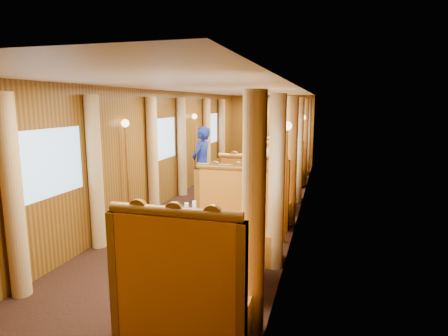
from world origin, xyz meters
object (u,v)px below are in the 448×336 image
at_px(banquette_mid_fwd, 254,202).
at_px(fruit_plate, 234,232).
at_px(steward, 202,163).
at_px(rose_vase_mid, 262,167).
at_px(banquette_near_fwd, 183,295).
at_px(teapot_left, 195,225).
at_px(banquette_far_aft, 287,159).
at_px(passenger, 269,169).
at_px(table_near, 214,258).
at_px(teapot_right, 208,226).
at_px(teapot_back, 210,221).
at_px(banquette_near_aft, 234,228).
at_px(banquette_mid_aft, 270,181).
at_px(tea_tray, 204,228).
at_px(rose_vase_far, 283,147).
at_px(banquette_far_fwd, 279,170).
at_px(table_mid, 263,192).
at_px(table_far, 283,166).

distance_m(banquette_mid_fwd, fruit_plate, 2.63).
bearing_deg(steward, rose_vase_mid, 80.94).
distance_m(banquette_near_fwd, teapot_left, 0.99).
relative_size(banquette_far_aft, passenger, 1.76).
relative_size(table_near, teapot_right, 7.12).
bearing_deg(teapot_back, banquette_far_aft, 106.46).
distance_m(banquette_near_aft, banquette_mid_fwd, 1.47).
relative_size(banquette_mid_aft, teapot_right, 9.09).
bearing_deg(banquette_mid_fwd, steward, 135.07).
relative_size(tea_tray, rose_vase_far, 0.94).
bearing_deg(table_near, rose_vase_mid, 90.43).
bearing_deg(banquette_far_fwd, table_mid, -90.00).
relative_size(teapot_left, passenger, 0.24).
relative_size(table_near, tea_tray, 3.09).
distance_m(banquette_mid_aft, rose_vase_far, 2.53).
relative_size(table_near, banquette_far_fwd, 0.78).
bearing_deg(table_near, banquette_mid_fwd, 90.00).
relative_size(teapot_right, passenger, 0.19).
bearing_deg(teapot_back, table_far, 106.39).
xyz_separation_m(steward, passenger, (1.53, 0.28, -0.11)).
xyz_separation_m(table_far, passenger, (-0.00, -2.71, 0.37)).
bearing_deg(rose_vase_far, teapot_back, -90.43).
xyz_separation_m(banquette_near_fwd, table_far, (0.00, 8.01, -0.05)).
bearing_deg(teapot_back, table_mid, 105.80).
xyz_separation_m(rose_vase_far, steward, (-1.51, -2.98, -0.08)).
height_order(teapot_right, fruit_plate, teapot_right).
bearing_deg(banquette_mid_fwd, banquette_far_fwd, 90.00).
distance_m(table_far, teapot_back, 6.93).
distance_m(teapot_back, fruit_plate, 0.40).
bearing_deg(teapot_back, teapot_right, -65.88).
bearing_deg(table_far, fruit_plate, -87.78).
bearing_deg(fruit_plate, table_mid, 94.37).
bearing_deg(fruit_plate, banquette_far_fwd, 92.59).
bearing_deg(steward, banquette_far_aft, 169.20).
distance_m(rose_vase_mid, steward, 1.59).
height_order(table_near, rose_vase_mid, rose_vase_mid).
xyz_separation_m(banquette_near_fwd, table_mid, (0.00, 4.51, -0.05)).
bearing_deg(table_mid, banquette_near_fwd, -90.00).
xyz_separation_m(teapot_back, fruit_plate, (0.35, -0.19, -0.05)).
bearing_deg(teapot_right, tea_tray, 146.11).
bearing_deg(passenger, table_mid, -90.00).
xyz_separation_m(table_mid, teapot_back, (-0.07, -3.42, 0.44)).
height_order(table_far, tea_tray, tea_tray).
distance_m(banquette_mid_fwd, rose_vase_far, 4.54).
bearing_deg(banquette_mid_aft, teapot_left, -92.42).
bearing_deg(steward, tea_tray, 29.48).
distance_m(table_mid, tea_tray, 3.55).
bearing_deg(banquette_far_aft, banquette_near_fwd, -90.00).
bearing_deg(steward, passenger, 110.32).
bearing_deg(teapot_back, passenger, 106.02).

